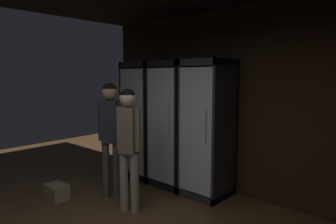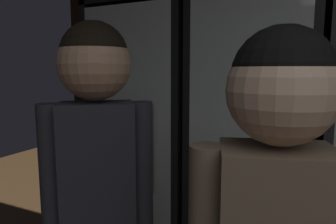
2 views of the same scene
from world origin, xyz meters
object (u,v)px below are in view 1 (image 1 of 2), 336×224
Objects in this scene: shopper_near at (110,126)px; wine_crate_floor at (57,192)px; shopper_far at (128,137)px; cooler_center at (209,129)px; cooler_left at (175,125)px; cooler_far_left at (147,121)px.

shopper_near reaches higher than wine_crate_floor.
shopper_near is at bearing 166.96° from shopper_far.
cooler_center is at bearing 47.59° from wine_crate_floor.
shopper_near is (-0.99, -1.08, 0.07)m from cooler_center.
cooler_left is 5.79× the size of wine_crate_floor.
cooler_far_left is 1.24× the size of shopper_far.
shopper_far is 1.49m from wine_crate_floor.
shopper_far is at bearing -109.73° from cooler_center.
cooler_center is at bearing 47.57° from shopper_near.
wine_crate_floor is at bearing -96.07° from cooler_far_left.
cooler_left and cooler_center have the same top height.
cooler_far_left and cooler_center have the same top height.
cooler_far_left is 1.35m from cooler_center.
cooler_left is at bearing 63.00° from wine_crate_floor.
cooler_center reaches higher than shopper_far.
wine_crate_floor is (-0.18, -1.67, -0.88)m from cooler_far_left.
cooler_left is at bearing -0.02° from cooler_far_left.
cooler_center is 1.20× the size of shopper_near.
shopper_far is (-0.43, -1.21, -0.00)m from cooler_center.
shopper_near is at bearing 47.63° from wine_crate_floor.
wine_crate_floor is (-0.54, -0.59, -0.96)m from shopper_near.
wine_crate_floor is (-1.53, -1.67, -0.90)m from cooler_center.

